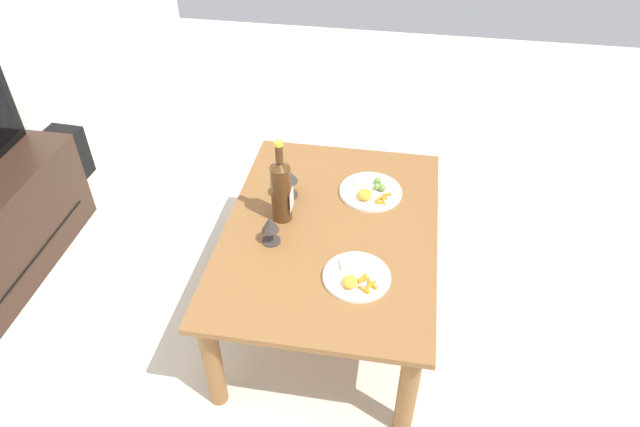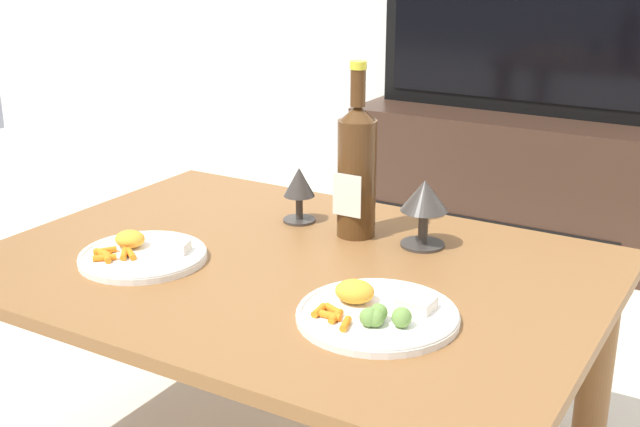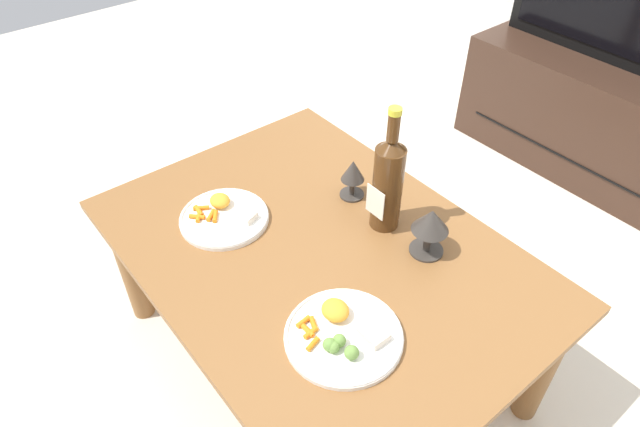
{
  "view_description": "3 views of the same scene",
  "coord_description": "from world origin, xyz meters",
  "px_view_note": "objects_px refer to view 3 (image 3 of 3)",
  "views": [
    {
      "loc": [
        -1.67,
        -0.24,
        1.96
      ],
      "look_at": [
        0.02,
        0.05,
        0.53
      ],
      "focal_mm": 31.95,
      "sensor_mm": 36.0,
      "label": 1
    },
    {
      "loc": [
        0.79,
        -1.22,
        1.07
      ],
      "look_at": [
        0.04,
        0.05,
        0.57
      ],
      "focal_mm": 46.04,
      "sensor_mm": 36.0,
      "label": 2
    },
    {
      "loc": [
        0.8,
        -0.64,
        1.51
      ],
      "look_at": [
        -0.01,
        0.01,
        0.59
      ],
      "focal_mm": 31.22,
      "sensor_mm": 36.0,
      "label": 3
    }
  ],
  "objects_px": {
    "tv_stand": "(597,116)",
    "goblet_right": "(431,223)",
    "wine_bottle": "(388,181)",
    "goblet_left": "(353,173)",
    "dinner_plate_right": "(343,334)",
    "dining_table": "(319,270)",
    "dinner_plate_left": "(224,216)"
  },
  "relations": [
    {
      "from": "goblet_left",
      "to": "dinner_plate_left",
      "type": "xyz_separation_m",
      "value": [
        -0.14,
        -0.34,
        -0.07
      ]
    },
    {
      "from": "wine_bottle",
      "to": "goblet_left",
      "type": "bearing_deg",
      "value": 175.33
    },
    {
      "from": "dinner_plate_left",
      "to": "dinner_plate_right",
      "type": "xyz_separation_m",
      "value": [
        0.51,
        -0.0,
        0.0
      ]
    },
    {
      "from": "goblet_left",
      "to": "dining_table",
      "type": "bearing_deg",
      "value": -62.0
    },
    {
      "from": "goblet_left",
      "to": "goblet_right",
      "type": "relative_size",
      "value": 0.88
    },
    {
      "from": "dinner_plate_left",
      "to": "dinner_plate_right",
      "type": "bearing_deg",
      "value": -0.23
    },
    {
      "from": "goblet_left",
      "to": "dinner_plate_left",
      "type": "distance_m",
      "value": 0.38
    },
    {
      "from": "wine_bottle",
      "to": "dinner_plate_right",
      "type": "distance_m",
      "value": 0.42
    },
    {
      "from": "goblet_right",
      "to": "dinner_plate_left",
      "type": "distance_m",
      "value": 0.56
    },
    {
      "from": "wine_bottle",
      "to": "goblet_left",
      "type": "relative_size",
      "value": 2.97
    },
    {
      "from": "goblet_right",
      "to": "goblet_left",
      "type": "bearing_deg",
      "value": 180.0
    },
    {
      "from": "dining_table",
      "to": "dinner_plate_right",
      "type": "distance_m",
      "value": 0.3
    },
    {
      "from": "tv_stand",
      "to": "dinner_plate_right",
      "type": "xyz_separation_m",
      "value": [
        0.32,
        -1.73,
        0.25
      ]
    },
    {
      "from": "dinner_plate_left",
      "to": "tv_stand",
      "type": "bearing_deg",
      "value": 83.77
    },
    {
      "from": "dinner_plate_right",
      "to": "goblet_left",
      "type": "bearing_deg",
      "value": 136.44
    },
    {
      "from": "wine_bottle",
      "to": "goblet_right",
      "type": "relative_size",
      "value": 2.62
    },
    {
      "from": "goblet_left",
      "to": "wine_bottle",
      "type": "bearing_deg",
      "value": -4.67
    },
    {
      "from": "goblet_left",
      "to": "goblet_right",
      "type": "distance_m",
      "value": 0.29
    },
    {
      "from": "dinner_plate_left",
      "to": "wine_bottle",
      "type": "bearing_deg",
      "value": 49.02
    },
    {
      "from": "goblet_left",
      "to": "goblet_right",
      "type": "xyz_separation_m",
      "value": [
        0.29,
        0.0,
        0.02
      ]
    },
    {
      "from": "wine_bottle",
      "to": "dinner_plate_right",
      "type": "height_order",
      "value": "wine_bottle"
    },
    {
      "from": "goblet_right",
      "to": "dinner_plate_right",
      "type": "xyz_separation_m",
      "value": [
        0.07,
        -0.35,
        -0.08
      ]
    },
    {
      "from": "tv_stand",
      "to": "dinner_plate_left",
      "type": "bearing_deg",
      "value": -96.23
    },
    {
      "from": "wine_bottle",
      "to": "dinner_plate_right",
      "type": "bearing_deg",
      "value": -56.92
    },
    {
      "from": "dining_table",
      "to": "dinner_plate_left",
      "type": "distance_m",
      "value": 0.3
    },
    {
      "from": "goblet_left",
      "to": "dinner_plate_right",
      "type": "distance_m",
      "value": 0.51
    },
    {
      "from": "goblet_left",
      "to": "dinner_plate_right",
      "type": "height_order",
      "value": "goblet_left"
    },
    {
      "from": "wine_bottle",
      "to": "goblet_left",
      "type": "height_order",
      "value": "wine_bottle"
    },
    {
      "from": "tv_stand",
      "to": "dinner_plate_right",
      "type": "relative_size",
      "value": 4.13
    },
    {
      "from": "tv_stand",
      "to": "goblet_right",
      "type": "relative_size",
      "value": 7.97
    },
    {
      "from": "dining_table",
      "to": "dinner_plate_left",
      "type": "height_order",
      "value": "dinner_plate_left"
    },
    {
      "from": "goblet_right",
      "to": "dinner_plate_left",
      "type": "xyz_separation_m",
      "value": [
        -0.43,
        -0.34,
        -0.08
      ]
    }
  ]
}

